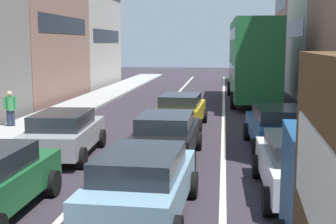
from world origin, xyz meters
name	(u,v)px	position (x,y,z in m)	size (l,w,h in m)	color
sidewalk_left	(52,117)	(-6.70, 20.00, 0.07)	(2.60, 64.00, 0.14)	#9F9F9F
lane_stripe_left	(153,120)	(-1.70, 20.00, 0.01)	(0.16, 60.00, 0.01)	silver
lane_stripe_right	(224,122)	(1.70, 20.00, 0.01)	(0.16, 60.00, 0.01)	silver
sedan_centre_lane_second	(142,182)	(0.00, 7.31, 0.80)	(2.19, 4.36, 1.49)	#759EB7
hatchback_centre_lane_third	(166,135)	(-0.10, 12.43, 0.80)	(2.10, 4.32, 1.49)	black
sedan_left_lane_third	(64,133)	(-3.46, 12.42, 0.80)	(2.26, 4.40, 1.49)	gray
coupe_centre_lane_fourth	(181,110)	(-0.16, 18.16, 0.80)	(2.19, 4.37, 1.49)	#B29319
sedan_right_lane_behind_truck	(301,164)	(3.55, 9.21, 0.80)	(2.11, 4.33, 1.49)	silver
wagon_right_lane_far	(278,126)	(3.58, 14.44, 0.80)	(2.24, 4.39, 1.49)	#194C8C
bus_mid_queue_primary	(252,57)	(3.41, 27.57, 2.83)	(2.94, 10.54, 5.06)	#1E6033
pedestrian_mid_sidewalk	(10,107)	(-7.42, 16.97, 0.95)	(0.47, 0.34, 1.66)	#262D47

